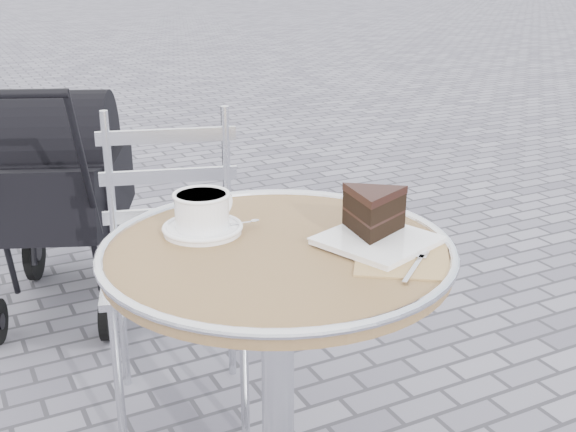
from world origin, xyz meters
name	(u,v)px	position (x,y,z in m)	size (l,w,h in m)	color
cafe_table	(278,320)	(0.00, 0.00, 0.57)	(0.72, 0.72, 0.74)	silver
cappuccino_set	(203,215)	(-0.10, 0.15, 0.77)	(0.20, 0.17, 0.08)	white
cake_plate_set	(375,218)	(0.19, -0.06, 0.78)	(0.25, 0.34, 0.11)	#A7825B
bistro_chair	(172,229)	(-0.01, 0.66, 0.54)	(0.49, 0.49, 0.88)	silver
baby_stroller	(62,199)	(-0.18, 1.47, 0.42)	(0.71, 0.97, 0.93)	black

